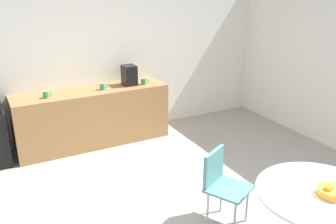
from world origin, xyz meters
name	(u,v)px	position (x,y,z in m)	size (l,w,h in m)	color
wall_back	(102,58)	(0.00, 3.00, 1.30)	(6.00, 0.10, 2.60)	white
counter_block	(93,117)	(-0.31, 2.65, 0.45)	(2.39, 0.60, 0.90)	#9E7042
round_table	(319,204)	(0.75, -0.84, 0.60)	(1.15, 1.15, 0.72)	silver
chair_teal	(221,179)	(0.30, 0.04, 0.52)	(0.57, 0.57, 0.83)	silver
fruit_bowl	(331,192)	(0.78, -0.92, 0.76)	(0.25, 0.25, 0.11)	gold
mug_white	(46,95)	(-1.00, 2.57, 0.95)	(0.13, 0.08, 0.09)	#338C59
mug_green	(103,87)	(-0.14, 2.59, 0.95)	(0.13, 0.08, 0.09)	#338C59
mug_red	(144,81)	(0.55, 2.56, 0.95)	(0.13, 0.08, 0.09)	#338C59
coffee_maker	(129,75)	(0.33, 2.65, 1.06)	(0.20, 0.24, 0.32)	black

